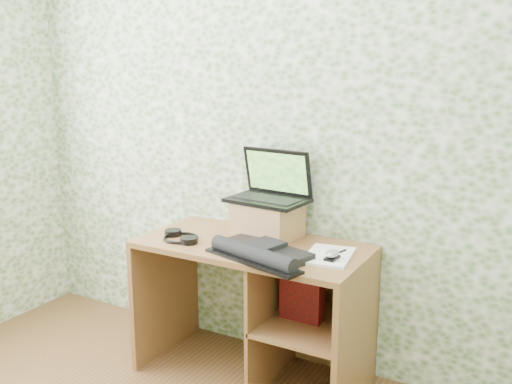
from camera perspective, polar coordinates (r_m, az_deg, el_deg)
The scene contains 10 objects.
wall_back at distance 3.13m, azimuth 2.45°, elevation 5.99°, with size 3.50×3.50×0.00m, color white.
desk at distance 3.07m, azimuth 1.22°, elevation -10.04°, with size 1.20×0.60×0.75m.
riser at distance 3.07m, azimuth 1.15°, elevation -2.76°, with size 0.32×0.27×0.19m, color #987044.
laptop at distance 3.07m, azimuth 1.55°, elevation 0.33°, with size 0.43×0.32×0.27m.
keyboard at distance 2.77m, azimuth 0.40°, elevation -6.03°, with size 0.57×0.41×0.08m.
headphones at distance 3.08m, azimuth -7.53°, elevation -4.50°, with size 0.25×0.25×0.03m.
notepad at distance 2.80m, azimuth 7.28°, elevation -6.35°, with size 0.21×0.30×0.01m, color white.
mouse at distance 2.74m, azimuth 7.62°, elevation -6.32°, with size 0.06×0.10×0.03m, color #B1B1B4.
pen at distance 2.81m, azimuth 8.09°, elevation -6.08°, with size 0.01×0.01×0.15m, color black.
red_box at distance 2.94m, azimuth 4.60°, elevation -10.24°, with size 0.22×0.07×0.26m, color maroon.
Camera 1 is at (1.40, -1.03, 1.67)m, focal length 40.00 mm.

